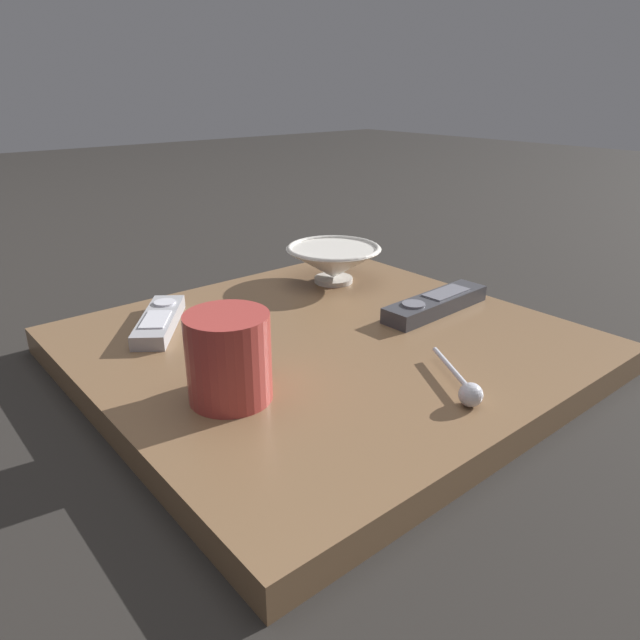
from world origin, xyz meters
TOP-DOWN VIEW (x-y plane):
  - ground_plane at (0.00, 0.00)m, footprint 6.00×6.00m
  - table at (0.00, 0.00)m, footprint 0.58×0.60m
  - cereal_bowl at (-0.17, 0.16)m, footprint 0.16×0.16m
  - coffee_mug at (0.06, -0.18)m, footprint 0.09×0.12m
  - teaspoon at (0.22, 0.01)m, footprint 0.11×0.07m
  - tv_remote_near at (-0.17, -0.16)m, footprint 0.15×0.13m
  - tv_remote_far at (0.03, 0.18)m, footprint 0.06×0.19m

SIDE VIEW (x-z plane):
  - ground_plane at x=0.00m, z-range 0.00..0.00m
  - table at x=0.00m, z-range 0.00..0.04m
  - tv_remote_near at x=-0.17m, z-range 0.03..0.06m
  - tv_remote_far at x=0.03m, z-range 0.03..0.06m
  - teaspoon at x=0.22m, z-range 0.04..0.06m
  - cereal_bowl at x=-0.17m, z-range 0.04..0.10m
  - coffee_mug at x=0.06m, z-range 0.04..0.13m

